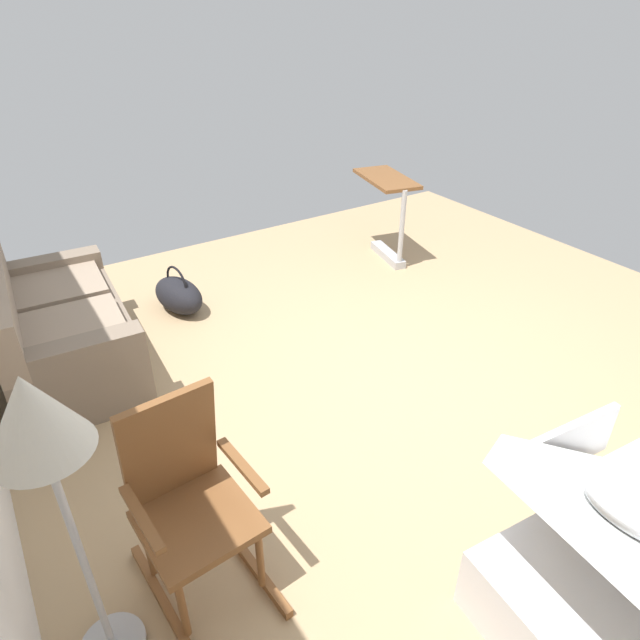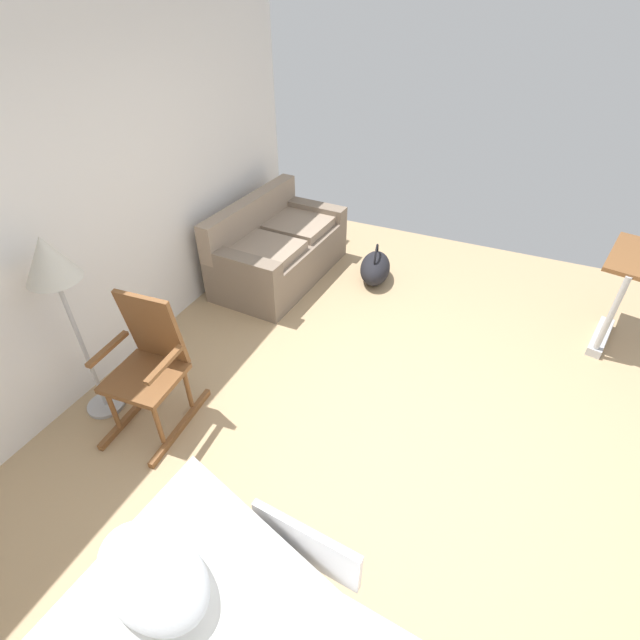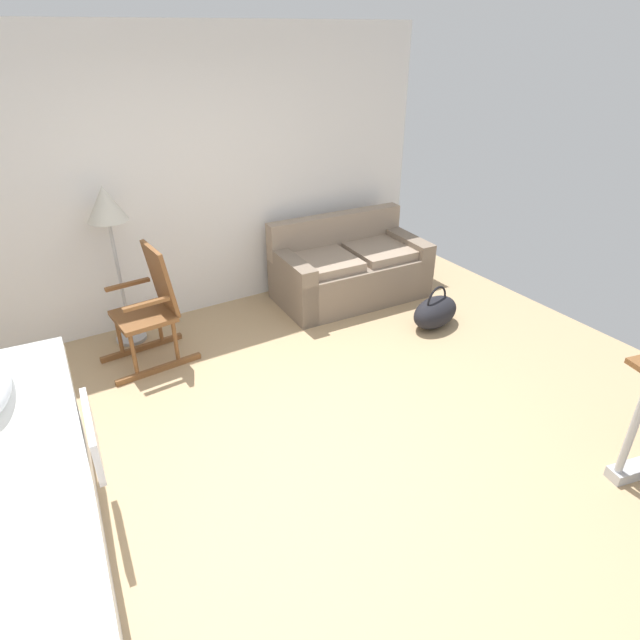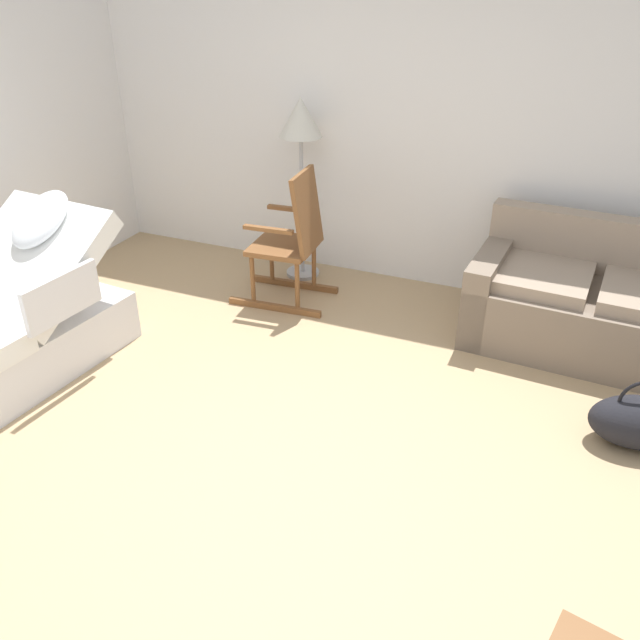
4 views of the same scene
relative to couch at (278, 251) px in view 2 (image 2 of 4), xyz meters
name	(u,v)px [view 2 (image 2 of 4)]	position (x,y,z in m)	size (l,w,h in m)	color
ground_plane	(406,434)	(-1.60, -1.93, -0.31)	(6.52, 6.52, 0.00)	tan
back_wall	(96,205)	(-1.60, 0.61, 1.04)	(5.42, 0.10, 2.70)	white
couch	(278,251)	(0.00, 0.00, 0.00)	(1.65, 0.94, 0.85)	#7D6C5C
rocking_chair	(150,365)	(-2.19, -0.16, 0.20)	(0.79, 0.53, 1.05)	brown
floor_lamp	(53,272)	(-2.31, 0.30, 0.92)	(0.34, 0.34, 1.48)	#B2B5BA
overbed_table	(622,289)	(0.26, -3.28, 0.23)	(0.88, 0.57, 0.84)	#B2B5BA
duffel_bag	(375,268)	(0.35, -1.01, -0.15)	(0.62, 0.43, 0.43)	black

